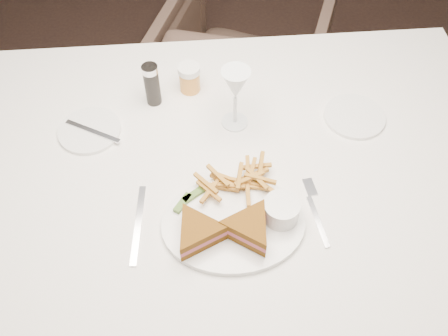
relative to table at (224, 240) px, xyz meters
The scene contains 4 objects.
ground 0.53m from the table, 103.64° to the left, with size 5.00×5.00×0.00m, color black.
table is the anchor object (origin of this frame).
chair_far 0.90m from the table, 84.61° to the left, with size 0.63×0.59×0.65m, color #49362D.
table_setting 0.42m from the table, 83.00° to the right, with size 0.85×0.62×0.18m.
Camera 1 is at (0.09, -1.11, 1.71)m, focal length 40.00 mm.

